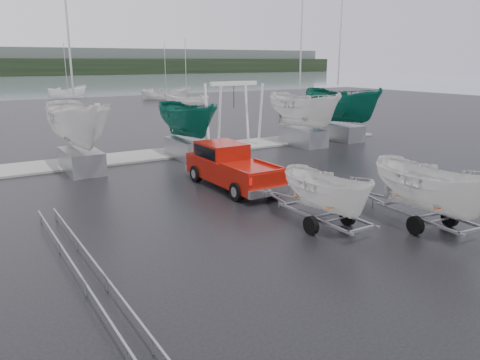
% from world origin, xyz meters
% --- Properties ---
extents(ground_plane, '(120.00, 120.00, 0.00)m').
position_xyz_m(ground_plane, '(0.00, 0.00, 0.00)').
color(ground_plane, black).
rests_on(ground_plane, ground).
extents(lake, '(300.00, 300.00, 0.00)m').
position_xyz_m(lake, '(0.00, 100.00, -0.01)').
color(lake, gray).
rests_on(lake, ground).
extents(dock, '(30.00, 3.00, 0.12)m').
position_xyz_m(dock, '(0.00, 13.00, 0.05)').
color(dock, gray).
rests_on(dock, ground).
extents(pickup_truck, '(2.06, 5.56, 1.85)m').
position_xyz_m(pickup_truck, '(-1.29, 4.75, 0.96)').
color(pickup_truck, maroon).
rests_on(pickup_truck, ground).
extents(trailer_hitched, '(1.78, 3.60, 4.35)m').
position_xyz_m(trailer_hitched, '(-1.29, -1.51, 2.38)').
color(trailer_hitched, gray).
rests_on(trailer_hitched, ground).
extents(trailer_parked, '(1.89, 3.69, 5.14)m').
position_xyz_m(trailer_parked, '(1.55, -3.34, 2.78)').
color(trailer_parked, gray).
rests_on(trailer_parked, ground).
extents(boat_hoist, '(3.30, 2.18, 4.12)m').
position_xyz_m(boat_hoist, '(3.93, 13.00, 2.67)').
color(boat_hoist, silver).
rests_on(boat_hoist, ground).
extents(keelboat_0, '(2.46, 3.20, 10.63)m').
position_xyz_m(keelboat_0, '(-6.14, 11.00, 3.91)').
color(keelboat_0, gray).
rests_on(keelboat_0, ground).
extents(keelboat_1, '(2.11, 3.20, 6.70)m').
position_xyz_m(keelboat_1, '(-0.17, 11.20, 3.29)').
color(keelboat_1, gray).
rests_on(keelboat_1, ground).
extents(keelboat_2, '(2.40, 3.20, 10.57)m').
position_xyz_m(keelboat_2, '(7.99, 11.00, 3.81)').
color(keelboat_2, gray).
rests_on(keelboat_2, ground).
extents(keelboat_3, '(2.55, 3.20, 10.73)m').
position_xyz_m(keelboat_3, '(11.58, 11.30, 4.07)').
color(keelboat_3, gray).
rests_on(keelboat_3, ground).
extents(mast_rack_0, '(0.56, 6.50, 0.06)m').
position_xyz_m(mast_rack_0, '(-9.00, 1.00, 0.35)').
color(mast_rack_0, gray).
rests_on(mast_rack_0, ground).
extents(mast_rack_1, '(0.56, 6.50, 0.06)m').
position_xyz_m(mast_rack_1, '(-9.00, -5.00, 0.35)').
color(mast_rack_1, gray).
rests_on(mast_rack_1, ground).
extents(moored_boat_2, '(3.11, 3.10, 10.89)m').
position_xyz_m(moored_boat_2, '(13.81, 40.70, 0.01)').
color(moored_boat_2, silver).
rests_on(moored_boat_2, ground).
extents(moored_boat_3, '(3.44, 3.39, 11.52)m').
position_xyz_m(moored_boat_3, '(15.31, 50.56, 0.00)').
color(moored_boat_3, silver).
rests_on(moored_boat_3, ground).
extents(moored_boat_5, '(3.08, 3.04, 11.22)m').
position_xyz_m(moored_boat_5, '(4.55, 63.52, 0.01)').
color(moored_boat_5, silver).
rests_on(moored_boat_5, ground).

